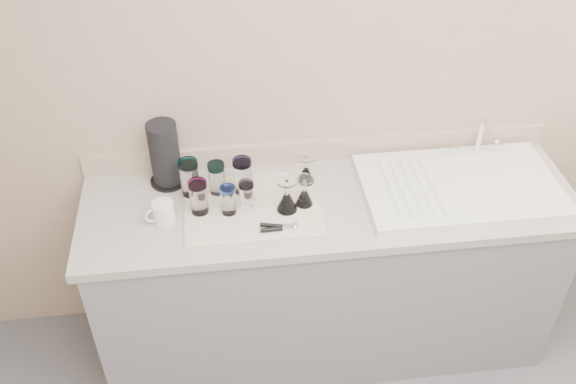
{
  "coord_description": "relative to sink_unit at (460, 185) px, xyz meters",
  "views": [
    {
      "loc": [
        -0.42,
        -0.79,
        2.61
      ],
      "look_at": [
        -0.18,
        1.15,
        1.0
      ],
      "focal_mm": 40.0,
      "sensor_mm": 36.0,
      "label": 1
    }
  ],
  "objects": [
    {
      "name": "tumbler_magenta",
      "position": [
        -1.09,
        -0.02,
        0.06
      ],
      "size": [
        0.07,
        0.07,
        0.15
      ],
      "color": "white",
      "rests_on": "dish_towel"
    },
    {
      "name": "tumbler_purple",
      "position": [
        -0.91,
        0.09,
        0.07
      ],
      "size": [
        0.08,
        0.08,
        0.16
      ],
      "color": "white",
      "rests_on": "dish_towel"
    },
    {
      "name": "paper_towel_roll",
      "position": [
        -1.22,
        0.2,
        0.12
      ],
      "size": [
        0.15,
        0.15,
        0.29
      ],
      "color": "black",
      "rests_on": "counter_unit"
    },
    {
      "name": "tumbler_blue",
      "position": [
        -0.97,
        -0.04,
        0.05
      ],
      "size": [
        0.06,
        0.06,
        0.13
      ],
      "color": "white",
      "rests_on": "dish_towel"
    },
    {
      "name": "tumbler_lavender",
      "position": [
        -0.9,
        -0.02,
        0.05
      ],
      "size": [
        0.06,
        0.06,
        0.12
      ],
      "color": "white",
      "rests_on": "dish_towel"
    },
    {
      "name": "room_envelope",
      "position": [
        -0.55,
        -1.2,
        0.64
      ],
      "size": [
        3.54,
        3.5,
        2.52
      ],
      "color": "#545459",
      "rests_on": "ground"
    },
    {
      "name": "counter_unit",
      "position": [
        -0.55,
        -0.0,
        -0.47
      ],
      "size": [
        2.06,
        0.62,
        0.9
      ],
      "color": "slate",
      "rests_on": "ground"
    },
    {
      "name": "can_opener",
      "position": [
        -0.79,
        -0.16,
        -0.0
      ],
      "size": [
        0.14,
        0.06,
        0.02
      ],
      "color": "silver",
      "rests_on": "dish_towel"
    },
    {
      "name": "tumbler_teal",
      "position": [
        -1.12,
        0.1,
        0.07
      ],
      "size": [
        0.08,
        0.08,
        0.16
      ],
      "color": "white",
      "rests_on": "dish_towel"
    },
    {
      "name": "goblet_front_left",
      "position": [
        -0.74,
        -0.05,
        0.04
      ],
      "size": [
        0.08,
        0.08,
        0.15
      ],
      "color": "white",
      "rests_on": "dish_towel"
    },
    {
      "name": "dish_towel",
      "position": [
        -0.88,
        -0.01,
        -0.02
      ],
      "size": [
        0.55,
        0.42,
        0.01
      ],
      "primitive_type": "cube",
      "color": "silver",
      "rests_on": "counter_unit"
    },
    {
      "name": "tumbler_extra",
      "position": [
        -1.01,
        0.1,
        0.06
      ],
      "size": [
        0.07,
        0.07,
        0.14
      ],
      "color": "white",
      "rests_on": "dish_towel"
    },
    {
      "name": "white_mug",
      "position": [
        -1.23,
        -0.05,
        0.03
      ],
      "size": [
        0.13,
        0.11,
        0.09
      ],
      "color": "silver",
      "rests_on": "counter_unit"
    },
    {
      "name": "goblet_back_right",
      "position": [
        -0.64,
        0.12,
        0.03
      ],
      "size": [
        0.07,
        0.07,
        0.13
      ],
      "color": "white",
      "rests_on": "dish_towel"
    },
    {
      "name": "tumbler_cyan",
      "position": [
        -1.01,
        0.1,
        0.06
      ],
      "size": [
        0.07,
        0.07,
        0.14
      ],
      "color": "white",
      "rests_on": "dish_towel"
    },
    {
      "name": "goblet_front_right",
      "position": [
        -0.67,
        -0.02,
        0.03
      ],
      "size": [
        0.07,
        0.07,
        0.13
      ],
      "color": "white",
      "rests_on": "dish_towel"
    },
    {
      "name": "sink_unit",
      "position": [
        0.0,
        0.0,
        0.0
      ],
      "size": [
        0.82,
        0.5,
        0.22
      ],
      "color": "white",
      "rests_on": "counter_unit"
    }
  ]
}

